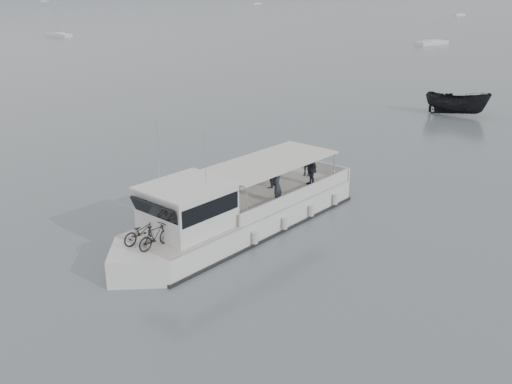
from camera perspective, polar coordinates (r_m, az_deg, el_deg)
ground at (r=28.71m, az=2.58°, el=-1.47°), size 1400.00×1400.00×0.00m
tour_boat at (r=25.14m, az=-2.70°, el=-2.34°), size 13.94×5.49×5.81m
dark_motorboat at (r=51.92m, az=19.47°, el=8.36°), size 4.22×5.61×2.04m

